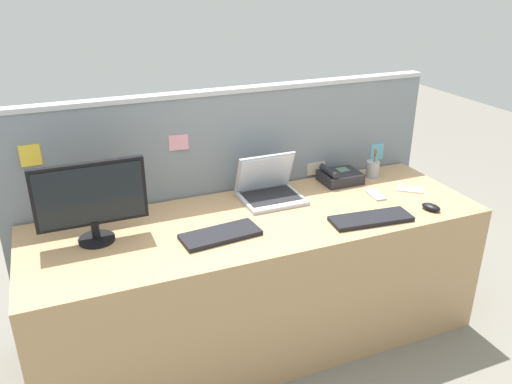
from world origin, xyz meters
The scene contains 12 objects.
ground_plane centered at (0.00, 0.00, 0.00)m, with size 10.00×10.00×0.00m, color slate.
desk centered at (0.00, 0.00, 0.36)m, with size 2.25×0.74×0.72m, color tan.
cubicle_divider centered at (0.00, 0.41, 0.64)m, with size 2.38×0.08×1.28m.
desktop_monitor centered at (-0.77, 0.08, 0.93)m, with size 0.48×0.16×0.37m.
laptop centered at (0.14, 0.21, 0.77)m, with size 0.32×0.28×0.23m.
desk_phone centered at (0.60, 0.25, 0.75)m, with size 0.22×0.18×0.10m.
keyboard_main centered at (0.49, -0.23, 0.73)m, with size 0.40×0.14×0.02m, color black.
keyboard_spare centered at (-0.24, -0.11, 0.73)m, with size 0.36×0.15×0.02m, color black.
computer_mouse_right_hand centered at (0.84, -0.25, 0.73)m, with size 0.06×0.10×0.03m, color black.
pen_cup centered at (0.82, 0.24, 0.77)m, with size 0.08×0.08×0.17m.
cell_phone_white_slab centered at (0.90, 0.00, 0.72)m, with size 0.08×0.14×0.01m, color silver.
cell_phone_silver_slab centered at (0.68, 0.01, 0.72)m, with size 0.06×0.14×0.01m, color #B7BAC1.
Camera 1 is at (-0.88, -2.09, 1.86)m, focal length 36.26 mm.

